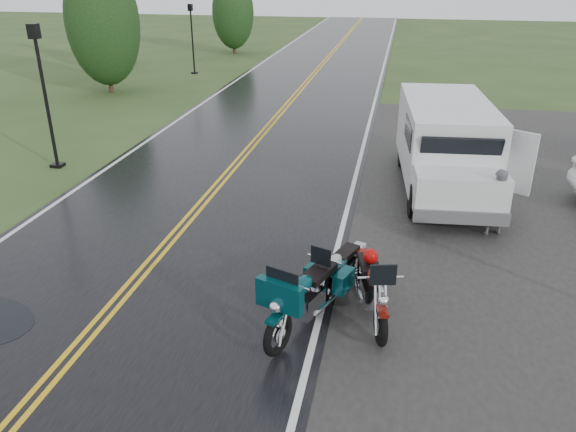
% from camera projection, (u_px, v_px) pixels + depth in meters
% --- Properties ---
extents(ground, '(120.00, 120.00, 0.00)m').
position_uv_depth(ground, '(126.00, 293.00, 10.87)').
color(ground, '#2D471E').
rests_on(ground, ground).
extents(road, '(8.00, 100.00, 0.04)m').
position_uv_depth(road, '(254.00, 143.00, 19.79)').
color(road, black).
rests_on(road, ground).
extents(motorcycle_red, '(1.40, 2.52, 1.41)m').
position_uv_depth(motorcycle_red, '(382.00, 311.00, 9.08)').
color(motorcycle_red, '#5C100A').
rests_on(motorcycle_red, ground).
extents(motorcycle_teal, '(1.75, 2.69, 1.49)m').
position_uv_depth(motorcycle_teal, '(278.00, 318.00, 8.82)').
color(motorcycle_teal, '#05353A').
rests_on(motorcycle_teal, ground).
extents(motorcycle_silver, '(1.47, 2.27, 1.26)m').
position_uv_depth(motorcycle_silver, '(317.00, 285.00, 9.93)').
color(motorcycle_silver, '#9C9EA4').
rests_on(motorcycle_silver, ground).
extents(van_white, '(2.85, 6.42, 2.46)m').
position_uv_depth(van_white, '(418.00, 171.00, 13.60)').
color(van_white, silver).
rests_on(van_white, ground).
extents(person_at_van, '(0.68, 0.57, 1.61)m').
position_uv_depth(person_at_van, '(496.00, 203.00, 12.86)').
color(person_at_van, '#4E4D53').
rests_on(person_at_van, ground).
extents(lamp_post_near_left, '(0.37, 0.37, 4.32)m').
position_uv_depth(lamp_post_near_left, '(46.00, 98.00, 16.69)').
color(lamp_post_near_left, black).
rests_on(lamp_post_near_left, ground).
extents(lamp_post_far_left, '(0.33, 0.33, 3.80)m').
position_uv_depth(lamp_post_far_left, '(192.00, 39.00, 31.48)').
color(lamp_post_far_left, black).
rests_on(lamp_post_far_left, ground).
extents(tree_left_mid, '(3.42, 3.42, 5.35)m').
position_uv_depth(tree_left_mid, '(104.00, 36.00, 26.45)').
color(tree_left_mid, '#1E3D19').
rests_on(tree_left_mid, ground).
extents(tree_left_far, '(2.84, 2.84, 4.37)m').
position_uv_depth(tree_left_far, '(233.00, 21.00, 38.49)').
color(tree_left_far, '#1E3D19').
rests_on(tree_left_far, ground).
extents(pine_left_far, '(2.67, 2.67, 5.56)m').
position_uv_depth(pine_left_far, '(103.00, 19.00, 33.07)').
color(pine_left_far, '#1E3D19').
rests_on(pine_left_far, ground).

